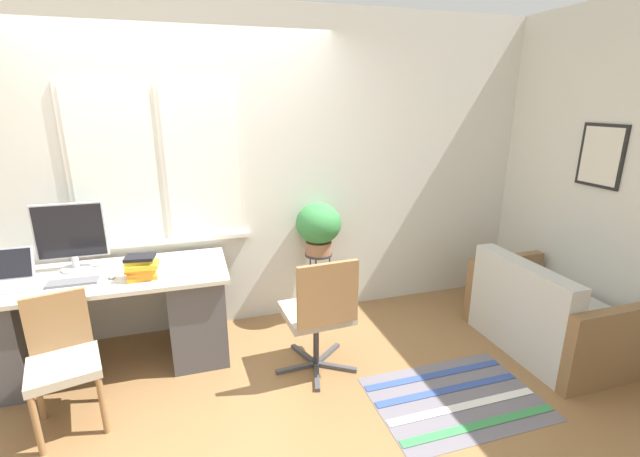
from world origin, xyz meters
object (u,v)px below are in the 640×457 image
book_stack (141,268)px  desk_chair_wooden (63,358)px  monitor (71,236)px  potted_plant (319,226)px  keyboard (73,282)px  couch_loveseat (545,317)px  laptop (3,279)px  office_chair_swivel (320,312)px  plant_stand (319,262)px  mouse (112,276)px

book_stack → desk_chair_wooden: size_ratio=0.29×
monitor → potted_plant: 1.92m
keyboard → desk_chair_wooden: 0.57m
couch_loveseat → potted_plant: size_ratio=2.55×
potted_plant → laptop: bearing=-173.3°
book_stack → office_chair_swivel: 1.30m
laptop → office_chair_swivel: bearing=-14.5°
couch_loveseat → plant_stand: size_ratio=1.85×
keyboard → mouse: mouse is taller
laptop → potted_plant: size_ratio=0.74×
office_chair_swivel → couch_loveseat: office_chair_swivel is taller
monitor → potted_plant: bearing=2.1°
couch_loveseat → plant_stand: (-1.60, 1.02, 0.28)m
couch_loveseat → desk_chair_wooden: bearing=86.9°
keyboard → plant_stand: keyboard is taller
laptop → office_chair_swivel: size_ratio=0.37×
mouse → desk_chair_wooden: (-0.25, -0.50, -0.31)m
book_stack → plant_stand: size_ratio=0.37×
couch_loveseat → plant_stand: 1.92m
laptop → desk_chair_wooden: bearing=-52.3°
mouse → couch_loveseat: size_ratio=0.06×
monitor → book_stack: bearing=-34.6°
mouse → couch_loveseat: (3.23, -0.69, -0.49)m
plant_stand → potted_plant: 0.34m
laptop → couch_loveseat: laptop is taller
book_stack → office_chair_swivel: size_ratio=0.25×
monitor → plant_stand: (1.92, 0.07, -0.45)m
office_chair_swivel → laptop: bearing=-17.7°
laptop → desk_chair_wooden: size_ratio=0.41×
couch_loveseat → plant_stand: couch_loveseat is taller
potted_plant → office_chair_swivel: bearing=-106.5°
book_stack → plant_stand: book_stack is taller
plant_stand → potted_plant: potted_plant is taller
mouse → potted_plant: potted_plant is taller
laptop → book_stack: size_ratio=1.45×
potted_plant → mouse: bearing=-168.5°
couch_loveseat → potted_plant: potted_plant is taller
office_chair_swivel → plant_stand: office_chair_swivel is taller
laptop → mouse: 0.68m
keyboard → book_stack: 0.46m
plant_stand → laptop: bearing=-173.3°
laptop → desk_chair_wooden: (0.43, -0.56, -0.34)m
laptop → couch_loveseat: size_ratio=0.29×
laptop → couch_loveseat: bearing=-10.9°
mouse → office_chair_swivel: size_ratio=0.08×
couch_loveseat → potted_plant: bearing=57.4°
mouse → office_chair_swivel: bearing=-18.8°
monitor → couch_loveseat: (3.52, -0.95, -0.73)m
laptop → book_stack: bearing=-8.6°
desk_chair_wooden → plant_stand: size_ratio=1.30×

